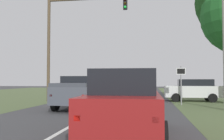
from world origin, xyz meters
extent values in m
plane|color=#424244|center=(0.00, 9.49, 0.00)|extent=(120.00, 120.00, 0.00)
cube|color=maroon|center=(2.14, 5.48, 0.82)|extent=(2.05, 4.81, 0.92)
cube|color=black|center=(2.14, 5.72, 1.63)|extent=(1.79, 2.99, 0.69)
cube|color=red|center=(1.35, 3.10, 0.87)|extent=(0.14, 0.06, 0.12)
cube|color=red|center=(2.99, 3.12, 0.87)|extent=(0.14, 0.06, 0.12)
cylinder|color=black|center=(1.13, 6.95, 0.36)|extent=(0.25, 0.72, 0.72)
cylinder|color=black|center=(3.13, 6.97, 0.36)|extent=(0.25, 0.72, 0.72)
cylinder|color=black|center=(1.16, 3.98, 0.36)|extent=(0.25, 0.72, 0.72)
cylinder|color=black|center=(3.16, 4.00, 0.36)|extent=(0.25, 0.72, 0.72)
cube|color=#4C515B|center=(-1.15, 12.78, 0.86)|extent=(2.23, 5.42, 0.93)
cube|color=black|center=(-1.16, 12.51, 1.62)|extent=(1.88, 2.09, 0.58)
cube|color=#41454E|center=(-1.20, 11.12, 1.43)|extent=(2.02, 2.10, 0.20)
cube|color=red|center=(-2.08, 10.16, 0.91)|extent=(0.14, 0.06, 0.12)
cube|color=red|center=(-0.39, 10.11, 0.91)|extent=(0.14, 0.06, 0.12)
cylinder|color=black|center=(-2.13, 14.48, 0.40)|extent=(0.27, 0.81, 0.80)
cylinder|color=black|center=(-0.07, 14.41, 0.40)|extent=(0.27, 0.81, 0.80)
cylinder|color=black|center=(-2.24, 11.15, 0.40)|extent=(0.27, 0.81, 0.80)
cylinder|color=black|center=(-0.17, 11.09, 0.40)|extent=(0.27, 0.81, 0.80)
cylinder|color=brown|center=(-5.28, 17.52, 4.40)|extent=(0.24, 0.24, 8.80)
cube|color=black|center=(0.97, 17.52, 7.65)|extent=(0.32, 0.28, 0.90)
sphere|color=black|center=(0.97, 17.37, 7.65)|extent=(0.22, 0.22, 0.22)
sphere|color=#1ED83F|center=(0.97, 17.37, 7.35)|extent=(0.22, 0.22, 0.22)
cylinder|color=gray|center=(4.94, 15.76, 1.32)|extent=(0.08, 0.08, 2.64)
cube|color=white|center=(4.94, 15.73, 2.29)|extent=(0.60, 0.03, 0.44)
cube|color=black|center=(4.94, 15.71, 2.29)|extent=(0.52, 0.01, 0.36)
cube|color=silver|center=(6.20, 19.16, 0.79)|extent=(4.40, 1.91, 0.90)
cube|color=black|center=(6.42, 19.15, 1.50)|extent=(2.65, 1.66, 0.52)
cube|color=red|center=(4.06, 19.95, 0.83)|extent=(0.06, 0.14, 0.12)
cube|color=red|center=(4.04, 18.45, 0.83)|extent=(0.06, 0.14, 0.12)
cylinder|color=black|center=(7.58, 20.05, 0.34)|extent=(0.68, 0.23, 0.68)
cylinder|color=black|center=(7.54, 18.22, 0.34)|extent=(0.68, 0.23, 0.68)
cylinder|color=black|center=(4.87, 20.10, 0.34)|extent=(0.68, 0.23, 0.68)
cylinder|color=black|center=(4.83, 18.27, 0.34)|extent=(0.68, 0.23, 0.68)
camera|label=1|loc=(2.90, -2.21, 1.66)|focal=41.19mm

